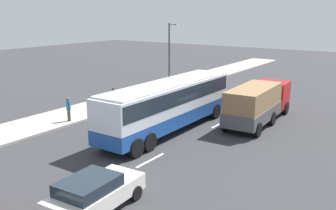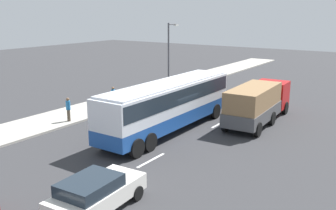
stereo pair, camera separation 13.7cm
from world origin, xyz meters
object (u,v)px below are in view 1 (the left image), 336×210
object	(u,v)px
cargo_truck	(258,102)
street_lamp	(170,53)
car_white_minivan	(94,192)
pedestrian_near_curb	(114,95)
coach_bus	(169,101)
car_blue_saloon	(187,91)
pedestrian_at_crossing	(68,107)

from	to	relation	value
cargo_truck	street_lamp	world-z (taller)	street_lamp
cargo_truck	car_white_minivan	bearing A→B (deg)	175.03
cargo_truck	pedestrian_near_curb	distance (m)	11.57
pedestrian_near_curb	coach_bus	bearing A→B (deg)	178.05
coach_bus	car_blue_saloon	world-z (taller)	coach_bus
coach_bus	car_blue_saloon	size ratio (longest dim) A/B	2.81
coach_bus	street_lamp	world-z (taller)	street_lamp
car_white_minivan	pedestrian_near_curb	distance (m)	16.32
car_blue_saloon	car_white_minivan	size ratio (longest dim) A/B	1.00
car_blue_saloon	car_white_minivan	bearing A→B (deg)	-154.71
coach_bus	car_blue_saloon	distance (m)	9.54
pedestrian_near_curb	pedestrian_at_crossing	distance (m)	4.73
street_lamp	car_white_minivan	bearing A→B (deg)	-153.48
pedestrian_near_curb	pedestrian_at_crossing	world-z (taller)	pedestrian_near_curb
car_white_minivan	street_lamp	bearing A→B (deg)	23.48
pedestrian_near_curb	car_blue_saloon	bearing A→B (deg)	-100.17
coach_bus	pedestrian_at_crossing	bearing A→B (deg)	109.35
coach_bus	car_white_minivan	distance (m)	10.93
car_white_minivan	coach_bus	bearing A→B (deg)	15.35
car_blue_saloon	pedestrian_at_crossing	xyz separation A→B (m)	(-11.10, 3.13, 0.35)
car_blue_saloon	car_white_minivan	world-z (taller)	car_white_minivan
car_white_minivan	street_lamp	distance (m)	23.16
car_white_minivan	pedestrian_at_crossing	xyz separation A→B (m)	(7.82, 10.44, 0.34)
pedestrian_near_curb	street_lamp	distance (m)	8.47
pedestrian_at_crossing	street_lamp	xyz separation A→B (m)	(12.71, -0.20, 2.82)
coach_bus	cargo_truck	size ratio (longest dim) A/B	1.46
coach_bus	street_lamp	distance (m)	12.44
cargo_truck	car_blue_saloon	bearing A→B (deg)	65.45
pedestrian_at_crossing	pedestrian_near_curb	bearing A→B (deg)	-174.80
car_blue_saloon	pedestrian_near_curb	bearing A→B (deg)	158.16
cargo_truck	car_blue_saloon	distance (m)	8.71
pedestrian_at_crossing	car_white_minivan	bearing A→B (deg)	58.60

